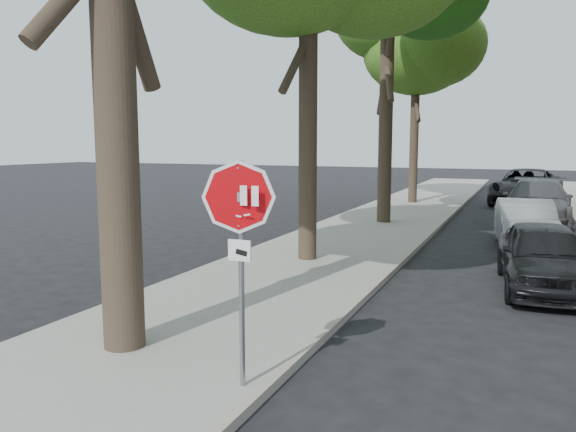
# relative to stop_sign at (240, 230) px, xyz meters

# --- Properties ---
(ground) EXTENTS (120.00, 120.00, 0.00)m
(ground) POSITION_rel_stop_sign_xyz_m (0.70, 0.03, -1.95)
(ground) COLOR black
(ground) RESTS_ON ground
(sidewalk_left) EXTENTS (4.00, 55.00, 0.12)m
(sidewalk_left) POSITION_rel_stop_sign_xyz_m (-1.80, 12.03, -1.89)
(sidewalk_left) COLOR gray
(sidewalk_left) RESTS_ON ground
(curb_left) EXTENTS (0.12, 55.00, 0.13)m
(curb_left) POSITION_rel_stop_sign_xyz_m (0.25, 12.03, -1.88)
(curb_left) COLOR #9E9384
(curb_left) RESTS_ON ground
(stop_sign) EXTENTS (0.76, 0.34, 2.61)m
(stop_sign) POSITION_rel_stop_sign_xyz_m (0.00, 0.00, 0.00)
(stop_sign) COLOR gray
(stop_sign) RESTS_ON sidewalk_left
(tree_far) EXTENTS (5.29, 4.91, 9.33)m
(tree_far) POSITION_rel_stop_sign_xyz_m (-2.02, 21.14, 5.26)
(tree_far) COLOR black
(tree_far) RESTS_ON sidewalk_left
(car_a) EXTENTS (1.98, 4.11, 1.35)m
(car_a) POSITION_rel_stop_sign_xyz_m (3.30, 6.58, -1.27)
(car_a) COLOR black
(car_a) RESTS_ON ground
(car_b) EXTENTS (1.86, 4.19, 1.34)m
(car_b) POSITION_rel_stop_sign_xyz_m (2.94, 11.19, -1.28)
(car_b) COLOR #9B9CA3
(car_b) RESTS_ON ground
(car_c) EXTENTS (2.51, 5.63, 1.60)m
(car_c) POSITION_rel_stop_sign_xyz_m (3.30, 16.29, -1.15)
(car_c) COLOR #515257
(car_c) RESTS_ON ground
(car_d) EXTENTS (3.47, 6.34, 1.68)m
(car_d) POSITION_rel_stop_sign_xyz_m (2.93, 23.20, -1.11)
(car_d) COLOR black
(car_d) RESTS_ON ground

